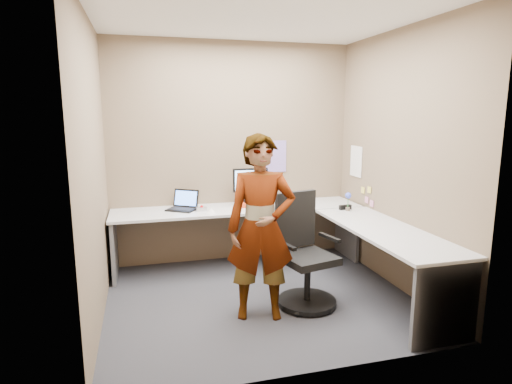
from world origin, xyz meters
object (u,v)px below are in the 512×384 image
object	(u,v)px
desk	(289,229)
person	(261,228)
monitor	(250,182)
office_chair	(304,260)

from	to	relation	value
desk	person	bearing A→B (deg)	-125.91
monitor	person	size ratio (longest dim) A/B	0.26
desk	monitor	size ratio (longest dim) A/B	6.95
office_chair	person	size ratio (longest dim) A/B	0.64
monitor	office_chair	xyz separation A→B (m)	(0.22, -1.24, -0.58)
office_chair	person	world-z (taller)	person
desk	monitor	world-z (taller)	monitor
desk	office_chair	distance (m)	0.61
person	desk	bearing A→B (deg)	66.87
desk	office_chair	world-z (taller)	office_chair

